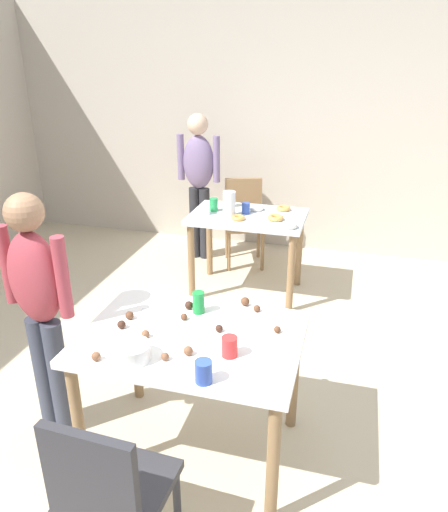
% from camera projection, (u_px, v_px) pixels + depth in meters
% --- Properties ---
extents(ground_plane, '(6.40, 6.40, 0.00)m').
position_uv_depth(ground_plane, '(203.00, 441.00, 2.81)').
color(ground_plane, beige).
extents(wall_back, '(6.40, 0.10, 2.60)m').
position_uv_depth(wall_back, '(293.00, 130.00, 5.14)').
color(wall_back, '#BCB2A3').
rests_on(wall_back, ground_plane).
extents(dining_table_near, '(1.11, 0.79, 0.75)m').
position_uv_depth(dining_table_near, '(192.00, 352.00, 2.51)').
color(dining_table_near, white).
rests_on(dining_table_near, ground_plane).
extents(dining_table_far, '(1.00, 0.66, 0.75)m').
position_uv_depth(dining_table_far, '(247.00, 228.00, 4.31)').
color(dining_table_far, silver).
rests_on(dining_table_far, ground_plane).
extents(chair_near_table, '(0.42, 0.42, 0.87)m').
position_uv_depth(chair_near_table, '(109.00, 491.00, 1.90)').
color(chair_near_table, '#2D2D33').
rests_on(chair_near_table, ground_plane).
extents(chair_far_table, '(0.51, 0.51, 0.87)m').
position_uv_depth(chair_far_table, '(244.00, 216.00, 5.01)').
color(chair_far_table, olive).
rests_on(chair_far_table, ground_plane).
extents(person_girl_near, '(0.46, 0.25, 1.44)m').
position_uv_depth(person_girl_near, '(39.00, 300.00, 2.59)').
color(person_girl_near, '#383D4C').
rests_on(person_girl_near, ground_plane).
extents(person_adult_far, '(0.45, 0.21, 1.51)m').
position_uv_depth(person_adult_far, '(199.00, 175.00, 4.96)').
color(person_adult_far, '#28282D').
rests_on(person_adult_far, ground_plane).
extents(mixing_bowl, '(0.17, 0.17, 0.08)m').
position_uv_depth(mixing_bowl, '(132.00, 352.00, 2.26)').
color(mixing_bowl, white).
rests_on(mixing_bowl, dining_table_near).
extents(soda_can, '(0.07, 0.07, 0.12)m').
position_uv_depth(soda_can, '(199.00, 302.00, 2.66)').
color(soda_can, '#198438').
rests_on(soda_can, dining_table_near).
extents(fork_near, '(0.17, 0.02, 0.01)m').
position_uv_depth(fork_near, '(156.00, 311.00, 2.68)').
color(fork_near, silver).
rests_on(fork_near, dining_table_near).
extents(cup_near_0, '(0.08, 0.08, 0.10)m').
position_uv_depth(cup_near_0, '(230.00, 347.00, 2.28)').
color(cup_near_0, red).
rests_on(cup_near_0, dining_table_near).
extents(cup_near_1, '(0.08, 0.08, 0.10)m').
position_uv_depth(cup_near_1, '(203.00, 372.00, 2.10)').
color(cup_near_1, '#3351B2').
rests_on(cup_near_1, dining_table_near).
extents(cake_ball_0, '(0.04, 0.04, 0.04)m').
position_uv_depth(cake_ball_0, '(121.00, 325.00, 2.52)').
color(cake_ball_0, '#3D2319').
rests_on(cake_ball_0, dining_table_near).
extents(cake_ball_1, '(0.04, 0.04, 0.04)m').
position_uv_depth(cake_ball_1, '(146.00, 334.00, 2.44)').
color(cake_ball_1, brown).
rests_on(cake_ball_1, dining_table_near).
extents(cake_ball_2, '(0.04, 0.04, 0.04)m').
position_uv_depth(cake_ball_2, '(165.00, 357.00, 2.26)').
color(cake_ball_2, brown).
rests_on(cake_ball_2, dining_table_near).
extents(cake_ball_3, '(0.05, 0.05, 0.05)m').
position_uv_depth(cake_ball_3, '(189.00, 305.00, 2.71)').
color(cake_ball_3, '#3D2319').
rests_on(cake_ball_3, dining_table_near).
extents(cake_ball_4, '(0.05, 0.05, 0.05)m').
position_uv_depth(cake_ball_4, '(188.00, 351.00, 2.30)').
color(cake_ball_4, brown).
rests_on(cake_ball_4, dining_table_near).
extents(cake_ball_5, '(0.04, 0.04, 0.04)m').
position_uv_depth(cake_ball_5, '(257.00, 308.00, 2.68)').
color(cake_ball_5, brown).
rests_on(cake_ball_5, dining_table_near).
extents(cake_ball_6, '(0.04, 0.04, 0.04)m').
position_uv_depth(cake_ball_6, '(129.00, 315.00, 2.60)').
color(cake_ball_6, brown).
rests_on(cake_ball_6, dining_table_near).
extents(cake_ball_7, '(0.05, 0.05, 0.05)m').
position_uv_depth(cake_ball_7, '(245.00, 302.00, 2.74)').
color(cake_ball_7, brown).
rests_on(cake_ball_7, dining_table_near).
extents(cake_ball_8, '(0.04, 0.04, 0.04)m').
position_uv_depth(cake_ball_8, '(277.00, 330.00, 2.48)').
color(cake_ball_8, brown).
rests_on(cake_ball_8, dining_table_near).
extents(cake_ball_9, '(0.04, 0.04, 0.04)m').
position_uv_depth(cake_ball_9, '(184.00, 317.00, 2.60)').
color(cake_ball_9, brown).
rests_on(cake_ball_9, dining_table_near).
extents(cake_ball_10, '(0.04, 0.04, 0.04)m').
position_uv_depth(cake_ball_10, '(96.00, 356.00, 2.26)').
color(cake_ball_10, brown).
rests_on(cake_ball_10, dining_table_near).
extents(cake_ball_11, '(0.04, 0.04, 0.04)m').
position_uv_depth(cake_ball_11, '(219.00, 328.00, 2.49)').
color(cake_ball_11, '#3D2319').
rests_on(cake_ball_11, dining_table_near).
extents(pitcher_far, '(0.11, 0.11, 0.22)m').
position_uv_depth(pitcher_far, '(229.00, 204.00, 4.18)').
color(pitcher_far, white).
rests_on(pitcher_far, dining_table_far).
extents(cup_far_0, '(0.07, 0.07, 0.10)m').
position_uv_depth(cup_far_0, '(246.00, 208.00, 4.27)').
color(cup_far_0, '#3351B2').
rests_on(cup_far_0, dining_table_far).
extents(cup_far_1, '(0.08, 0.08, 0.11)m').
position_uv_depth(cup_far_1, '(230.00, 201.00, 4.45)').
color(cup_far_1, yellow).
rests_on(cup_far_1, dining_table_far).
extents(cup_far_2, '(0.08, 0.08, 0.09)m').
position_uv_depth(cup_far_2, '(205.00, 209.00, 4.25)').
color(cup_far_2, white).
rests_on(cup_far_2, dining_table_far).
extents(cup_far_3, '(0.07, 0.07, 0.12)m').
position_uv_depth(cup_far_3, '(214.00, 205.00, 4.33)').
color(cup_far_3, green).
rests_on(cup_far_3, dining_table_far).
extents(donut_far_0, '(0.12, 0.12, 0.03)m').
position_uv_depth(donut_far_0, '(238.00, 218.00, 4.12)').
color(donut_far_0, gold).
rests_on(donut_far_0, dining_table_far).
extents(donut_far_1, '(0.13, 0.13, 0.04)m').
position_uv_depth(donut_far_1, '(283.00, 208.00, 4.36)').
color(donut_far_1, gold).
rests_on(donut_far_1, dining_table_far).
extents(donut_far_2, '(0.14, 0.14, 0.04)m').
position_uv_depth(donut_far_2, '(275.00, 218.00, 4.12)').
color(donut_far_2, gold).
rests_on(donut_far_2, dining_table_far).
extents(donut_far_3, '(0.14, 0.14, 0.04)m').
position_uv_depth(donut_far_3, '(256.00, 208.00, 4.37)').
color(donut_far_3, white).
rests_on(donut_far_3, dining_table_far).
extents(donut_far_4, '(0.14, 0.14, 0.04)m').
position_uv_depth(donut_far_4, '(289.00, 225.00, 3.94)').
color(donut_far_4, white).
rests_on(donut_far_4, dining_table_far).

